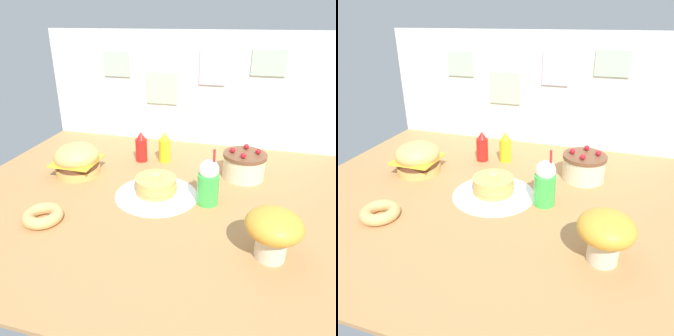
{
  "view_description": "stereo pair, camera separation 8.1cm",
  "coord_description": "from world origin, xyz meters",
  "views": [
    {
      "loc": [
        0.51,
        -1.54,
        0.95
      ],
      "look_at": [
        0.07,
        0.12,
        0.14
      ],
      "focal_mm": 34.15,
      "sensor_mm": 36.0,
      "label": 1
    },
    {
      "loc": [
        0.59,
        -1.52,
        0.95
      ],
      "look_at": [
        0.07,
        0.12,
        0.14
      ],
      "focal_mm": 34.15,
      "sensor_mm": 36.0,
      "label": 2
    }
  ],
  "objects": [
    {
      "name": "ketchup_bottle",
      "position": [
        -0.23,
        0.48,
        0.1
      ],
      "size": [
        0.08,
        0.08,
        0.22
      ],
      "color": "red",
      "rests_on": "ground_plane"
    },
    {
      "name": "back_wall",
      "position": [
        -0.0,
        0.95,
        0.44
      ],
      "size": [
        2.33,
        0.04,
        0.87
      ],
      "color": "silver",
      "rests_on": "ground_plane"
    },
    {
      "name": "donut_pink_glaze",
      "position": [
        -0.46,
        -0.38,
        0.03
      ],
      "size": [
        0.21,
        0.21,
        0.06
      ],
      "color": "tan",
      "rests_on": "ground_plane"
    },
    {
      "name": "cream_soda_cup",
      "position": [
        0.33,
        0.02,
        0.13
      ],
      "size": [
        0.12,
        0.12,
        0.33
      ],
      "color": "green",
      "rests_on": "ground_plane"
    },
    {
      "name": "mushroom_stool",
      "position": [
        0.66,
        -0.36,
        0.14
      ],
      "size": [
        0.24,
        0.24,
        0.23
      ],
      "color": "beige",
      "rests_on": "ground_plane"
    },
    {
      "name": "pancake_stack",
      "position": [
        0.02,
        0.02,
        0.05
      ],
      "size": [
        0.38,
        0.38,
        0.13
      ],
      "color": "white",
      "rests_on": "doily_mat"
    },
    {
      "name": "mustard_bottle",
      "position": [
        -0.06,
        0.52,
        0.1
      ],
      "size": [
        0.08,
        0.08,
        0.22
      ],
      "color": "yellow",
      "rests_on": "ground_plane"
    },
    {
      "name": "layer_cake",
      "position": [
        0.5,
        0.4,
        0.09
      ],
      "size": [
        0.28,
        0.28,
        0.2
      ],
      "color": "beige",
      "rests_on": "ground_plane"
    },
    {
      "name": "doily_mat",
      "position": [
        0.02,
        0.02,
        0.0
      ],
      "size": [
        0.49,
        0.49,
        0.0
      ],
      "primitive_type": "cylinder",
      "color": "white",
      "rests_on": "ground_plane"
    },
    {
      "name": "ground_plane",
      "position": [
        0.0,
        0.0,
        -0.01
      ],
      "size": [
        2.33,
        1.91,
        0.02
      ],
      "primitive_type": "cube",
      "color": "#B27F4C"
    },
    {
      "name": "burger",
      "position": [
        -0.57,
        0.16,
        0.1
      ],
      "size": [
        0.29,
        0.29,
        0.21
      ],
      "color": "#DBA859",
      "rests_on": "ground_plane"
    }
  ]
}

